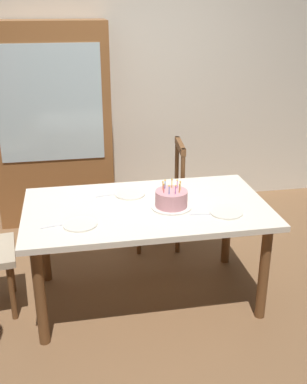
% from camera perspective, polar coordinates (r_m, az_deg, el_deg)
% --- Properties ---
extents(ground, '(6.40, 6.40, 0.00)m').
position_cam_1_polar(ground, '(3.58, -0.81, -12.65)').
color(ground, brown).
extents(back_wall, '(6.40, 0.10, 2.60)m').
position_cam_1_polar(back_wall, '(4.82, -4.74, 13.35)').
color(back_wall, silver).
rests_on(back_wall, ground).
extents(dining_table, '(1.68, 0.96, 0.74)m').
position_cam_1_polar(dining_table, '(3.24, -0.87, -3.10)').
color(dining_table, silver).
rests_on(dining_table, ground).
extents(birthday_cake, '(0.28, 0.28, 0.19)m').
position_cam_1_polar(birthday_cake, '(3.16, 2.21, -0.94)').
color(birthday_cake, silver).
rests_on(birthday_cake, dining_table).
extents(plate_near_celebrant, '(0.22, 0.22, 0.01)m').
position_cam_1_polar(plate_near_celebrant, '(2.97, -8.98, -3.92)').
color(plate_near_celebrant, silver).
rests_on(plate_near_celebrant, dining_table).
extents(plate_far_side, '(0.22, 0.22, 0.01)m').
position_cam_1_polar(plate_far_side, '(3.39, -2.89, -0.26)').
color(plate_far_side, silver).
rests_on(plate_far_side, dining_table).
extents(plate_near_guest, '(0.22, 0.22, 0.01)m').
position_cam_1_polar(plate_near_guest, '(3.13, 8.91, -2.49)').
color(plate_near_guest, silver).
rests_on(plate_near_guest, dining_table).
extents(fork_near_celebrant, '(0.18, 0.05, 0.01)m').
position_cam_1_polar(fork_near_celebrant, '(2.99, -12.06, -4.10)').
color(fork_near_celebrant, silver).
rests_on(fork_near_celebrant, dining_table).
extents(fork_far_side, '(0.18, 0.04, 0.01)m').
position_cam_1_polar(fork_far_side, '(3.39, -5.60, -0.41)').
color(fork_far_side, silver).
rests_on(fork_far_side, dining_table).
extents(fork_near_guest, '(0.18, 0.05, 0.01)m').
position_cam_1_polar(fork_near_guest, '(3.09, 6.07, -2.75)').
color(fork_near_guest, silver).
rests_on(fork_near_guest, dining_table).
extents(chair_spindle_back, '(0.48, 0.48, 0.95)m').
position_cam_1_polar(chair_spindle_back, '(4.08, 0.80, -0.60)').
color(chair_spindle_back, beige).
rests_on(chair_spindle_back, ground).
extents(china_cabinet, '(1.10, 0.45, 1.90)m').
position_cam_1_polar(china_cabinet, '(4.58, -12.31, 7.99)').
color(china_cabinet, brown).
rests_on(china_cabinet, ground).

